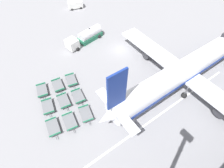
% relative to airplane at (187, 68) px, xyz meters
% --- Properties ---
extents(ground_plane, '(500.00, 500.00, 0.00)m').
position_rel_airplane_xyz_m(ground_plane, '(-14.58, -4.07, -3.50)').
color(ground_plane, gray).
extents(airplane, '(32.57, 39.23, 12.13)m').
position_rel_airplane_xyz_m(airplane, '(0.00, 0.00, 0.00)').
color(airplane, silver).
rests_on(airplane, ground_plane).
extents(fuel_tanker_primary, '(4.46, 9.94, 3.05)m').
position_rel_airplane_xyz_m(fuel_tanker_primary, '(-22.18, -8.46, -2.23)').
color(fuel_tanker_primary, white).
rests_on(fuel_tanker_primary, ground_plane).
extents(service_van, '(3.23, 4.62, 2.09)m').
position_rel_airplane_xyz_m(service_van, '(-38.32, -2.71, -2.36)').
color(service_van, white).
rests_on(service_van, ground_plane).
extents(baggage_dolly_row_near_col_a, '(3.80, 2.45, 0.92)m').
position_rel_airplane_xyz_m(baggage_dolly_row_near_col_a, '(-13.53, -23.33, -3.01)').
color(baggage_dolly_row_near_col_a, slate).
rests_on(baggage_dolly_row_near_col_a, ground_plane).
extents(baggage_dolly_row_near_col_b, '(3.80, 2.42, 0.92)m').
position_rel_airplane_xyz_m(baggage_dolly_row_near_col_b, '(-9.55, -23.90, -3.01)').
color(baggage_dolly_row_near_col_b, slate).
rests_on(baggage_dolly_row_near_col_b, ground_plane).
extents(baggage_dolly_row_near_col_c, '(3.79, 2.28, 0.92)m').
position_rel_airplane_xyz_m(baggage_dolly_row_near_col_c, '(-5.44, -24.77, -3.01)').
color(baggage_dolly_row_near_col_c, slate).
rests_on(baggage_dolly_row_near_col_c, ground_plane).
extents(baggage_dolly_row_mid_a_col_a, '(3.79, 2.23, 0.92)m').
position_rel_airplane_xyz_m(baggage_dolly_row_mid_a_col_a, '(-12.92, -20.43, -3.01)').
color(baggage_dolly_row_mid_a_col_a, slate).
rests_on(baggage_dolly_row_mid_a_col_a, ground_plane).
extents(baggage_dolly_row_mid_a_col_b, '(3.79, 2.24, 0.92)m').
position_rel_airplane_xyz_m(baggage_dolly_row_mid_a_col_b, '(-9.00, -21.15, -3.01)').
color(baggage_dolly_row_mid_a_col_b, slate).
rests_on(baggage_dolly_row_mid_a_col_b, ground_plane).
extents(baggage_dolly_row_mid_a_col_c, '(3.79, 2.27, 0.92)m').
position_rel_airplane_xyz_m(baggage_dolly_row_mid_a_col_c, '(-4.76, -22.15, -3.01)').
color(baggage_dolly_row_mid_a_col_c, slate).
rests_on(baggage_dolly_row_mid_a_col_c, ground_plane).
extents(baggage_dolly_row_mid_b_col_a, '(3.80, 2.44, 0.92)m').
position_rel_airplane_xyz_m(baggage_dolly_row_mid_b_col_a, '(-12.58, -17.78, -3.01)').
color(baggage_dolly_row_mid_b_col_a, slate).
rests_on(baggage_dolly_row_mid_b_col_a, ground_plane).
extents(baggage_dolly_row_mid_b_col_b, '(3.79, 2.24, 0.92)m').
position_rel_airplane_xyz_m(baggage_dolly_row_mid_b_col_b, '(-8.39, -18.58, -3.01)').
color(baggage_dolly_row_mid_b_col_b, slate).
rests_on(baggage_dolly_row_mid_b_col_b, ground_plane).
extents(baggage_dolly_row_mid_b_col_c, '(3.80, 2.43, 0.92)m').
position_rel_airplane_xyz_m(baggage_dolly_row_mid_b_col_c, '(-4.44, -19.33, -3.01)').
color(baggage_dolly_row_mid_b_col_c, slate).
rests_on(baggage_dolly_row_mid_b_col_c, ground_plane).
extents(stand_guidance_stripe, '(0.88, 32.63, 0.01)m').
position_rel_airplane_xyz_m(stand_guidance_stripe, '(2.86, -8.18, -3.50)').
color(stand_guidance_stripe, white).
rests_on(stand_guidance_stripe, ground_plane).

